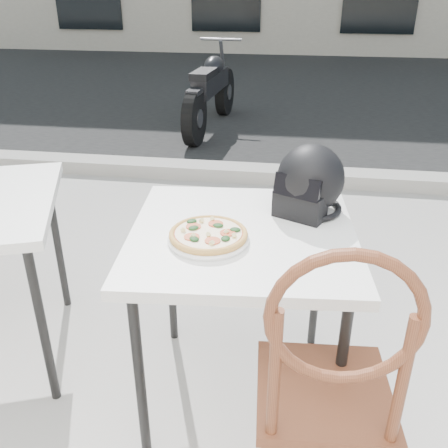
# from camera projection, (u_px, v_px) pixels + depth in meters

# --- Properties ---
(street_asphalt) EXTENTS (30.00, 8.00, 0.00)m
(street_asphalt) POSITION_uv_depth(u_px,v_px,m) (293.00, 91.00, 8.09)
(street_asphalt) COLOR black
(street_asphalt) RESTS_ON ground
(curb) EXTENTS (30.00, 0.25, 0.12)m
(curb) POSITION_uv_depth(u_px,v_px,m) (282.00, 175.00, 4.53)
(curb) COLOR gray
(curb) RESTS_ON ground
(cafe_table_main) EXTENTS (0.93, 0.93, 0.81)m
(cafe_table_main) POSITION_uv_depth(u_px,v_px,m) (242.00, 248.00, 1.94)
(cafe_table_main) COLOR white
(cafe_table_main) RESTS_ON ground
(plate) EXTENTS (0.35, 0.35, 0.02)m
(plate) POSITION_uv_depth(u_px,v_px,m) (208.00, 239.00, 1.83)
(plate) COLOR white
(plate) RESTS_ON cafe_table_main
(pizza) EXTENTS (0.33, 0.33, 0.04)m
(pizza) POSITION_uv_depth(u_px,v_px,m) (208.00, 234.00, 1.82)
(pizza) COLOR tan
(pizza) RESTS_ON plate
(helmet) EXTENTS (0.36, 0.37, 0.28)m
(helmet) POSITION_uv_depth(u_px,v_px,m) (309.00, 183.00, 2.01)
(helmet) COLOR black
(helmet) RESTS_ON cafe_table_main
(cafe_chair_main) EXTENTS (0.46, 0.46, 1.12)m
(cafe_chair_main) POSITION_uv_depth(u_px,v_px,m) (330.00, 377.00, 1.48)
(cafe_chair_main) COLOR brown
(cafe_chair_main) RESTS_ON ground
(motorcycle) EXTENTS (0.52, 2.00, 0.99)m
(motorcycle) POSITION_uv_depth(u_px,v_px,m) (211.00, 92.00, 5.93)
(motorcycle) COLOR black
(motorcycle) RESTS_ON street_asphalt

